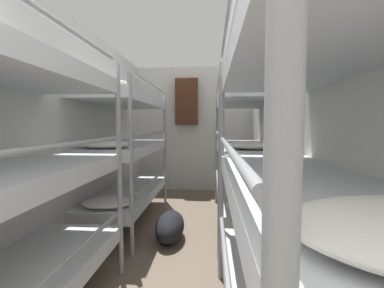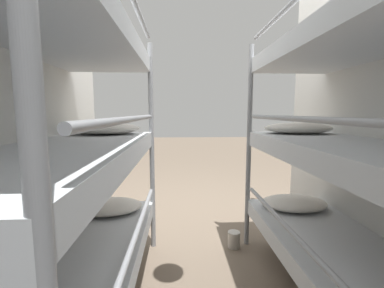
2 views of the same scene
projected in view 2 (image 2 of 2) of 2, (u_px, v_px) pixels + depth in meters
name	position (u px, v px, depth m)	size (l,w,h in m)	color
ground_plane	(196.00, 220.00, 3.01)	(20.00, 20.00, 0.00)	#6B5B4C
bunk_stack_left_near	(346.00, 151.00, 1.51)	(0.72, 1.91, 1.88)	gray
bunk_stack_right_near	(74.00, 153.00, 1.43)	(0.72, 1.91, 1.88)	gray
tin_can	(234.00, 240.00, 2.39)	(0.11, 0.11, 0.15)	#B7B2A8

